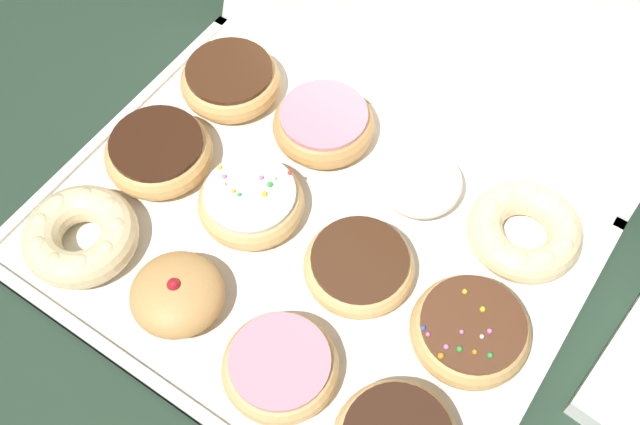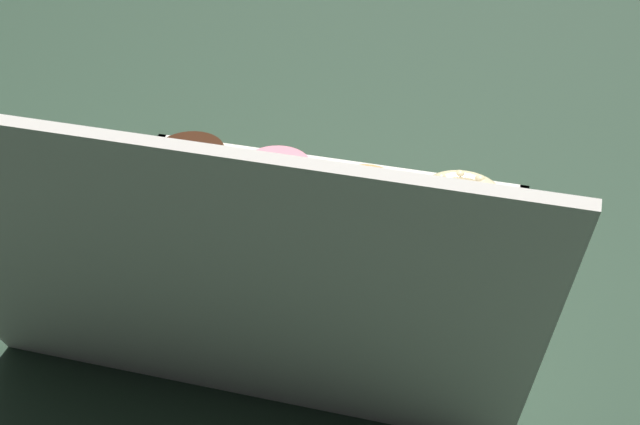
{
  "view_description": "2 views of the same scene",
  "coord_description": "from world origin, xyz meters",
  "px_view_note": "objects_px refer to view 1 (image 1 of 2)",
  "views": [
    {
      "loc": [
        0.23,
        -0.31,
        0.69
      ],
      "look_at": [
        0.01,
        0.02,
        0.05
      ],
      "focal_mm": 42.64,
      "sensor_mm": 36.0,
      "label": 1
    },
    {
      "loc": [
        -0.21,
        0.71,
        0.66
      ],
      "look_at": [
        -0.02,
        -0.05,
        0.04
      ],
      "focal_mm": 45.31,
      "sensor_mm": 36.0,
      "label": 2
    }
  ],
  "objects_px": {
    "sprinkle_donut_5": "(252,200)",
    "cruller_donut_11": "(525,231)",
    "jelly_filled_donut_1": "(177,294)",
    "chocolate_frosted_donut_6": "(358,267)",
    "donut_box": "(303,244)",
    "powdered_filled_donut_10": "(420,181)",
    "pink_frosted_donut_9": "(324,124)",
    "chocolate_frosted_donut_4": "(159,152)",
    "sprinkle_donut_7": "(469,332)",
    "pink_frosted_donut_2": "(280,367)",
    "chocolate_frosted_donut_8": "(230,80)",
    "cruller_donut_0": "(81,235)"
  },
  "relations": [
    {
      "from": "pink_frosted_donut_2",
      "to": "chocolate_frosted_donut_4",
      "type": "xyz_separation_m",
      "value": [
        -0.25,
        0.12,
        0.0
      ]
    },
    {
      "from": "powdered_filled_donut_10",
      "to": "sprinkle_donut_5",
      "type": "bearing_deg",
      "value": -138.67
    },
    {
      "from": "chocolate_frosted_donut_8",
      "to": "jelly_filled_donut_1",
      "type": "bearing_deg",
      "value": -63.09
    },
    {
      "from": "pink_frosted_donut_2",
      "to": "pink_frosted_donut_9",
      "type": "distance_m",
      "value": 0.28
    },
    {
      "from": "powdered_filled_donut_10",
      "to": "donut_box",
      "type": "bearing_deg",
      "value": -119.55
    },
    {
      "from": "jelly_filled_donut_1",
      "to": "chocolate_frosted_donut_6",
      "type": "distance_m",
      "value": 0.18
    },
    {
      "from": "sprinkle_donut_5",
      "to": "cruller_donut_11",
      "type": "height_order",
      "value": "sprinkle_donut_5"
    },
    {
      "from": "pink_frosted_donut_2",
      "to": "sprinkle_donut_7",
      "type": "distance_m",
      "value": 0.18
    },
    {
      "from": "donut_box",
      "to": "pink_frosted_donut_2",
      "type": "bearing_deg",
      "value": -63.5
    },
    {
      "from": "chocolate_frosted_donut_8",
      "to": "powdered_filled_donut_10",
      "type": "bearing_deg",
      "value": -0.14
    },
    {
      "from": "donut_box",
      "to": "powdered_filled_donut_10",
      "type": "bearing_deg",
      "value": 60.45
    },
    {
      "from": "sprinkle_donut_5",
      "to": "chocolate_frosted_donut_8",
      "type": "height_order",
      "value": "sprinkle_donut_5"
    },
    {
      "from": "jelly_filled_donut_1",
      "to": "donut_box",
      "type": "bearing_deg",
      "value": 64.5
    },
    {
      "from": "sprinkle_donut_5",
      "to": "chocolate_frosted_donut_8",
      "type": "distance_m",
      "value": 0.17
    },
    {
      "from": "sprinkle_donut_5",
      "to": "chocolate_frosted_donut_6",
      "type": "xyz_separation_m",
      "value": [
        0.13,
        -0.0,
        -0.0
      ]
    },
    {
      "from": "pink_frosted_donut_9",
      "to": "donut_box",
      "type": "bearing_deg",
      "value": -64.93
    },
    {
      "from": "chocolate_frosted_donut_4",
      "to": "sprinkle_donut_5",
      "type": "distance_m",
      "value": 0.12
    },
    {
      "from": "pink_frosted_donut_9",
      "to": "cruller_donut_11",
      "type": "relative_size",
      "value": 0.97
    },
    {
      "from": "powdered_filled_donut_10",
      "to": "pink_frosted_donut_9",
      "type": "bearing_deg",
      "value": 176.69
    },
    {
      "from": "chocolate_frosted_donut_8",
      "to": "sprinkle_donut_5",
      "type": "bearing_deg",
      "value": -44.64
    },
    {
      "from": "sprinkle_donut_5",
      "to": "chocolate_frosted_donut_4",
      "type": "bearing_deg",
      "value": -176.35
    },
    {
      "from": "donut_box",
      "to": "cruller_donut_11",
      "type": "bearing_deg",
      "value": 34.51
    },
    {
      "from": "donut_box",
      "to": "chocolate_frosted_donut_6",
      "type": "bearing_deg",
      "value": -1.27
    },
    {
      "from": "chocolate_frosted_donut_4",
      "to": "cruller_donut_11",
      "type": "relative_size",
      "value": 1.0
    },
    {
      "from": "jelly_filled_donut_1",
      "to": "sprinkle_donut_5",
      "type": "distance_m",
      "value": 0.13
    },
    {
      "from": "jelly_filled_donut_1",
      "to": "chocolate_frosted_donut_8",
      "type": "bearing_deg",
      "value": 116.91
    },
    {
      "from": "chocolate_frosted_donut_6",
      "to": "powdered_filled_donut_10",
      "type": "xyz_separation_m",
      "value": [
        -0.0,
        0.12,
        0.0
      ]
    },
    {
      "from": "sprinkle_donut_7",
      "to": "powdered_filled_donut_10",
      "type": "bearing_deg",
      "value": 135.62
    },
    {
      "from": "pink_frosted_donut_9",
      "to": "powdered_filled_donut_10",
      "type": "xyz_separation_m",
      "value": [
        0.13,
        -0.01,
        0.0
      ]
    },
    {
      "from": "sprinkle_donut_7",
      "to": "pink_frosted_donut_9",
      "type": "distance_m",
      "value": 0.28
    },
    {
      "from": "chocolate_frosted_donut_6",
      "to": "powdered_filled_donut_10",
      "type": "relative_size",
      "value": 1.22
    },
    {
      "from": "sprinkle_donut_5",
      "to": "sprinkle_donut_7",
      "type": "height_order",
      "value": "same"
    },
    {
      "from": "donut_box",
      "to": "sprinkle_donut_5",
      "type": "relative_size",
      "value": 4.83
    },
    {
      "from": "chocolate_frosted_donut_4",
      "to": "sprinkle_donut_5",
      "type": "height_order",
      "value": "sprinkle_donut_5"
    },
    {
      "from": "pink_frosted_donut_2",
      "to": "pink_frosted_donut_9",
      "type": "height_order",
      "value": "pink_frosted_donut_9"
    },
    {
      "from": "pink_frosted_donut_2",
      "to": "chocolate_frosted_donut_4",
      "type": "height_order",
      "value": "chocolate_frosted_donut_4"
    },
    {
      "from": "jelly_filled_donut_1",
      "to": "chocolate_frosted_donut_6",
      "type": "height_order",
      "value": "jelly_filled_donut_1"
    },
    {
      "from": "pink_frosted_donut_2",
      "to": "sprinkle_donut_7",
      "type": "bearing_deg",
      "value": 44.79
    },
    {
      "from": "donut_box",
      "to": "chocolate_frosted_donut_8",
      "type": "xyz_separation_m",
      "value": [
        -0.18,
        0.12,
        0.03
      ]
    },
    {
      "from": "chocolate_frosted_donut_4",
      "to": "cruller_donut_0",
      "type": "bearing_deg",
      "value": -88.93
    },
    {
      "from": "pink_frosted_donut_2",
      "to": "chocolate_frosted_donut_4",
      "type": "distance_m",
      "value": 0.28
    },
    {
      "from": "pink_frosted_donut_2",
      "to": "chocolate_frosted_donut_6",
      "type": "height_order",
      "value": "pink_frosted_donut_2"
    },
    {
      "from": "jelly_filled_donut_1",
      "to": "pink_frosted_donut_2",
      "type": "distance_m",
      "value": 0.12
    },
    {
      "from": "cruller_donut_0",
      "to": "chocolate_frosted_donut_4",
      "type": "distance_m",
      "value": 0.12
    },
    {
      "from": "pink_frosted_donut_9",
      "to": "cruller_donut_11",
      "type": "distance_m",
      "value": 0.24
    },
    {
      "from": "chocolate_frosted_donut_6",
      "to": "pink_frosted_donut_9",
      "type": "relative_size",
      "value": 0.97
    },
    {
      "from": "chocolate_frosted_donut_8",
      "to": "pink_frosted_donut_9",
      "type": "bearing_deg",
      "value": 3.07
    },
    {
      "from": "donut_box",
      "to": "chocolate_frosted_donut_6",
      "type": "relative_size",
      "value": 4.85
    },
    {
      "from": "chocolate_frosted_donut_4",
      "to": "pink_frosted_donut_9",
      "type": "bearing_deg",
      "value": 46.19
    },
    {
      "from": "cruller_donut_0",
      "to": "chocolate_frosted_donut_8",
      "type": "xyz_separation_m",
      "value": [
        -0.0,
        0.25,
        -0.0
      ]
    }
  ]
}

